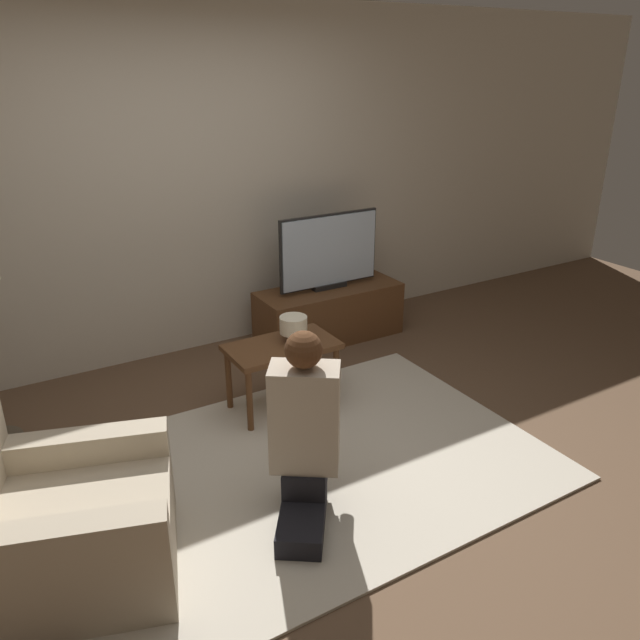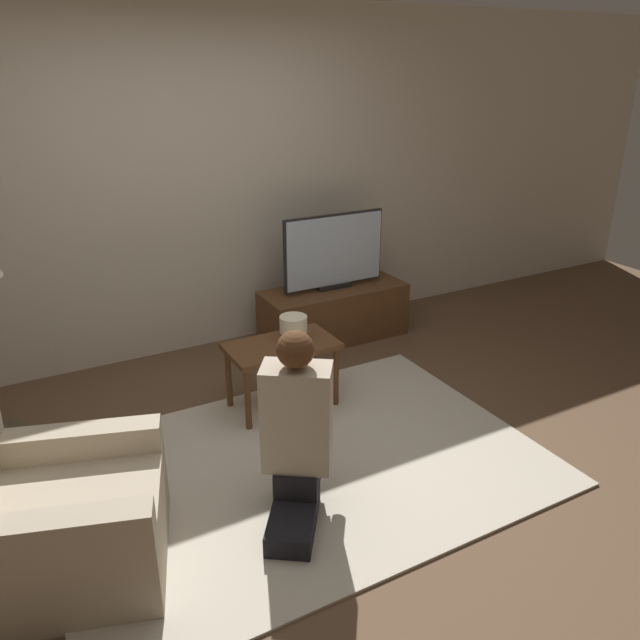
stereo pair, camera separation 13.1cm
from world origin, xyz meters
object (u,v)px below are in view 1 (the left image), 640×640
Objects in this scene: person_kneeling at (304,428)px; table_lamp at (293,326)px; armchair at (59,528)px; tv at (329,251)px; coffee_table at (282,354)px.

table_lamp is (0.48, 0.99, 0.08)m from person_kneeling.
armchair is at bearing -152.99° from table_lamp.
tv is at bearing -89.95° from person_kneeling.
armchair is (-2.40, -1.65, -0.48)m from tv.
coffee_table is 0.71× the size of person_kneeling.
tv reaches higher than armchair.
tv is at bearing 46.61° from table_lamp.
tv is 0.89× the size of person_kneeling.
person_kneeling is at bearing -124.73° from tv.
coffee_table is 3.95× the size of table_lamp.
tv reaches higher than person_kneeling.
coffee_table is 0.66× the size of armchair.
tv is 1.14m from table_lamp.
armchair is (-1.53, -0.82, -0.13)m from coffee_table.
armchair is 6.01× the size of table_lamp.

